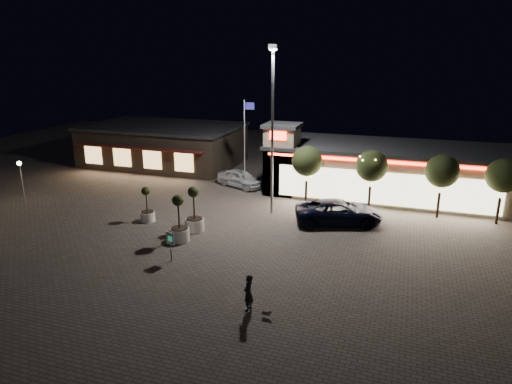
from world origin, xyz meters
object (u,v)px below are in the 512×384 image
(white_sedan, at_px, (240,178))
(valet_sign, at_px, (170,241))
(pickup_truck, at_px, (339,212))
(planter_mid, at_px, (179,227))
(planter_left, at_px, (147,211))
(pedestrian, at_px, (248,293))

(white_sedan, height_order, valet_sign, valet_sign)
(pickup_truck, distance_m, planter_mid, 11.37)
(white_sedan, bearing_deg, planter_left, -174.37)
(pickup_truck, distance_m, planter_left, 13.85)
(planter_left, height_order, planter_mid, planter_mid)
(valet_sign, bearing_deg, pickup_truck, 48.20)
(white_sedan, relative_size, valet_sign, 2.58)
(planter_left, distance_m, planter_mid, 4.69)
(planter_mid, height_order, valet_sign, planter_mid)
(planter_left, bearing_deg, planter_mid, -32.60)
(pickup_truck, height_order, planter_mid, planter_mid)
(planter_left, xyz_separation_m, valet_sign, (4.88, -5.37, 0.45))
(pedestrian, distance_m, planter_mid, 9.58)
(pedestrian, xyz_separation_m, valet_sign, (-6.13, 3.63, 0.35))
(planter_mid, xyz_separation_m, valet_sign, (0.94, -2.85, 0.28))
(pedestrian, height_order, planter_left, planter_left)
(pickup_truck, relative_size, white_sedan, 1.34)
(white_sedan, relative_size, planter_left, 1.77)
(pickup_truck, xyz_separation_m, white_sedan, (-10.02, 6.60, -0.07))
(pedestrian, bearing_deg, white_sedan, -151.57)
(white_sedan, relative_size, pedestrian, 2.54)
(white_sedan, xyz_separation_m, planter_left, (-3.24, -10.59, 0.02))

